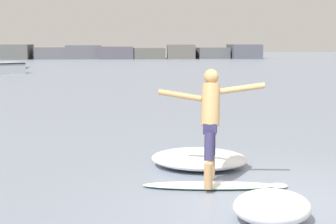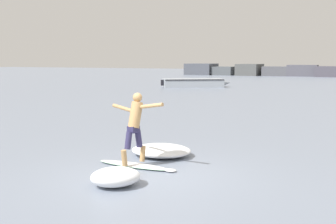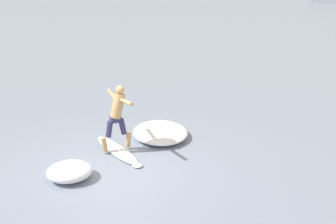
# 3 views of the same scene
# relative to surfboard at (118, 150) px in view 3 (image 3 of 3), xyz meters

# --- Properties ---
(ground_plane) EXTENTS (200.00, 200.00, 0.00)m
(ground_plane) POSITION_rel_surfboard_xyz_m (0.77, -0.57, -0.04)
(ground_plane) COLOR gray
(surfboard) EXTENTS (2.27, 0.67, 0.21)m
(surfboard) POSITION_rel_surfboard_xyz_m (0.00, 0.00, 0.00)
(surfboard) COLOR white
(surfboard) RESTS_ON ground
(surfer) EXTENTS (1.62, 0.86, 1.75)m
(surfer) POSITION_rel_surfboard_xyz_m (-0.02, 0.07, 1.07)
(surfer) COLOR tan
(surfer) RESTS_ON surfboard
(wave_foam_at_tail) EXTENTS (1.35, 1.40, 0.39)m
(wave_foam_at_tail) POSITION_rel_surfboard_xyz_m (0.48, -1.69, 0.16)
(wave_foam_at_tail) COLOR white
(wave_foam_at_tail) RESTS_ON ground
(wave_foam_at_nose) EXTENTS (2.22, 2.13, 0.29)m
(wave_foam_at_nose) POSITION_rel_surfboard_xyz_m (0.01, 1.47, 0.11)
(wave_foam_at_nose) COLOR white
(wave_foam_at_nose) RESTS_ON ground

